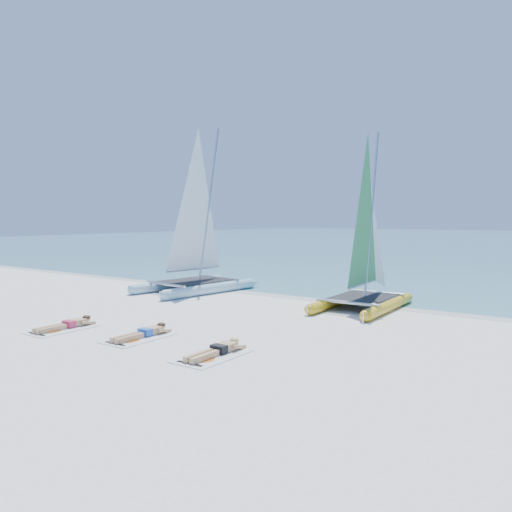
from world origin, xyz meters
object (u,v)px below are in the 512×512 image
Objects in this scene: sunbather_a at (68,324)px; sunbather_b at (144,332)px; sunbather_c at (218,349)px; catamaran_yellow at (368,250)px; towel_a at (62,329)px; towel_b at (138,338)px; catamaran_blue at (196,240)px; towel_c at (212,356)px.

sunbather_a and sunbather_b have the same top height.
sunbather_c is (5.16, 0.32, 0.00)m from sunbather_a.
sunbather_b is at bearing -113.15° from catamaran_yellow.
towel_a is 2.57m from towel_b.
catamaran_blue reaches higher than sunbather_c.
catamaran_blue is 3.88× the size of towel_a.
towel_a is at bearing -168.30° from towel_b.
sunbather_b reaches higher than towel_b.
sunbather_c is at bearing 3.51° from sunbather_a.
sunbather_b is at bearing 171.44° from towel_c.
catamaran_yellow is 3.42× the size of towel_b.
sunbather_c is (2.64, -0.01, 0.11)m from towel_b.
sunbather_b is (2.52, 0.52, 0.00)m from sunbather_a.
sunbather_a is (0.00, 0.19, 0.11)m from towel_a.
catamaran_yellow is at bearing 68.07° from sunbather_b.
sunbather_a is 0.93× the size of towel_b.
sunbather_a is at bearing -176.49° from sunbather_c.
towel_a is 5.17m from towel_c.
sunbather_a is 1.00× the size of sunbather_b.
towel_a is at bearing -90.00° from sunbather_a.
towel_a and towel_b have the same top height.
catamaran_blue reaches higher than catamaran_yellow.
sunbather_b is (-3.04, -7.54, -1.87)m from catamaran_yellow.
sunbather_a reaches higher than towel_c.
sunbather_c reaches higher than towel_c.
sunbather_c is (-0.00, 0.19, 0.11)m from towel_c.
towel_c is (2.64, -0.40, -0.11)m from sunbather_b.
towel_b is (2.52, 0.33, -0.11)m from sunbather_a.
towel_c is at bearing 1.38° from sunbather_a.
sunbather_a is (1.80, -7.43, -2.02)m from catamaran_blue.
catamaran_blue is at bearing -176.27° from catamaran_yellow.
sunbather_c is at bearing -37.60° from catamaran_blue.
sunbather_a is 5.16m from towel_c.
catamaran_blue is at bearing 133.62° from towel_c.
catamaran_yellow reaches higher than sunbather_b.
towel_a is at bearing -174.37° from sunbather_c.
towel_a is (1.80, -7.62, -2.13)m from catamaran_blue.
towel_c is at bearing -90.00° from sunbather_c.
catamaran_blue is 8.12m from towel_a.
sunbather_a is 5.17m from sunbather_c.
catamaran_yellow is at bearing 12.96° from catamaran_blue.
catamaran_yellow is at bearing 55.43° from sunbather_a.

